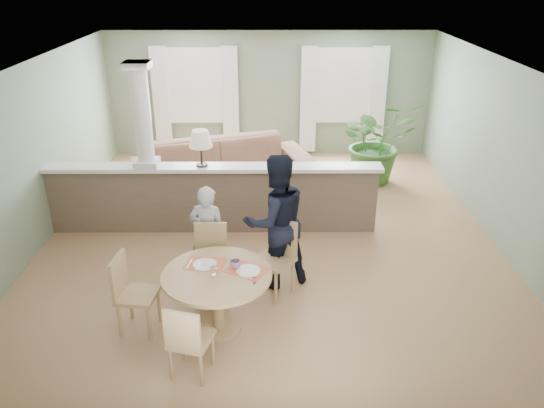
{
  "coord_description": "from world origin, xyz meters",
  "views": [
    {
      "loc": [
        0.0,
        -7.53,
        4.0
      ],
      "look_at": [
        0.03,
        -1.0,
        1.0
      ],
      "focal_mm": 35.0,
      "sensor_mm": 36.0,
      "label": 1
    }
  ],
  "objects_px": {
    "houseplant": "(376,142)",
    "chair_far_boy": "(211,257)",
    "sofa": "(222,168)",
    "man_person": "(276,221)",
    "dining_table": "(218,285)",
    "child_person": "(208,234)",
    "chair_near": "(188,339)",
    "chair_far_man": "(277,253)",
    "chair_side": "(131,290)"
  },
  "relations": [
    {
      "from": "sofa",
      "to": "chair_near",
      "type": "xyz_separation_m",
      "value": [
        0.05,
        -4.96,
        0.02
      ]
    },
    {
      "from": "dining_table",
      "to": "chair_near",
      "type": "xyz_separation_m",
      "value": [
        -0.24,
        -0.82,
        -0.11
      ]
    },
    {
      "from": "houseplant",
      "to": "chair_near",
      "type": "distance_m",
      "value": 6.24
    },
    {
      "from": "dining_table",
      "to": "chair_near",
      "type": "height_order",
      "value": "chair_near"
    },
    {
      "from": "chair_near",
      "to": "chair_side",
      "type": "xyz_separation_m",
      "value": [
        -0.78,
        0.83,
        0.04
      ]
    },
    {
      "from": "sofa",
      "to": "man_person",
      "type": "distance_m",
      "value": 3.29
    },
    {
      "from": "chair_near",
      "to": "chair_side",
      "type": "height_order",
      "value": "chair_side"
    },
    {
      "from": "sofa",
      "to": "houseplant",
      "type": "relative_size",
      "value": 2.02
    },
    {
      "from": "chair_far_boy",
      "to": "chair_far_man",
      "type": "relative_size",
      "value": 0.96
    },
    {
      "from": "chair_far_boy",
      "to": "chair_side",
      "type": "height_order",
      "value": "chair_far_boy"
    },
    {
      "from": "chair_far_boy",
      "to": "child_person",
      "type": "xyz_separation_m",
      "value": [
        -0.06,
        0.33,
        0.16
      ]
    },
    {
      "from": "child_person",
      "to": "man_person",
      "type": "xyz_separation_m",
      "value": [
        0.9,
        -0.06,
        0.22
      ]
    },
    {
      "from": "houseplant",
      "to": "chair_near",
      "type": "bearing_deg",
      "value": -117.87
    },
    {
      "from": "chair_far_man",
      "to": "man_person",
      "type": "xyz_separation_m",
      "value": [
        -0.02,
        0.2,
        0.36
      ]
    },
    {
      "from": "child_person",
      "to": "man_person",
      "type": "distance_m",
      "value": 0.93
    },
    {
      "from": "chair_far_man",
      "to": "chair_near",
      "type": "distance_m",
      "value": 1.89
    },
    {
      "from": "houseplant",
      "to": "chair_near",
      "type": "height_order",
      "value": "houseplant"
    },
    {
      "from": "chair_far_boy",
      "to": "child_person",
      "type": "bearing_deg",
      "value": 100.89
    },
    {
      "from": "chair_far_boy",
      "to": "dining_table",
      "type": "bearing_deg",
      "value": -77.06
    },
    {
      "from": "houseplant",
      "to": "chair_near",
      "type": "relative_size",
      "value": 1.8
    },
    {
      "from": "houseplant",
      "to": "dining_table",
      "type": "bearing_deg",
      "value": -119.7
    },
    {
      "from": "houseplant",
      "to": "dining_table",
      "type": "xyz_separation_m",
      "value": [
        -2.67,
        -4.69,
        -0.2
      ]
    },
    {
      "from": "houseplant",
      "to": "dining_table",
      "type": "relative_size",
      "value": 1.28
    },
    {
      "from": "child_person",
      "to": "man_person",
      "type": "relative_size",
      "value": 0.76
    },
    {
      "from": "sofa",
      "to": "chair_far_man",
      "type": "height_order",
      "value": "chair_far_man"
    },
    {
      "from": "houseplant",
      "to": "dining_table",
      "type": "height_order",
      "value": "houseplant"
    },
    {
      "from": "chair_far_boy",
      "to": "man_person",
      "type": "xyz_separation_m",
      "value": [
        0.84,
        0.26,
        0.38
      ]
    },
    {
      "from": "chair_side",
      "to": "child_person",
      "type": "xyz_separation_m",
      "value": [
        0.79,
        1.08,
        0.16
      ]
    },
    {
      "from": "dining_table",
      "to": "child_person",
      "type": "relative_size",
      "value": 0.91
    },
    {
      "from": "chair_far_man",
      "to": "man_person",
      "type": "relative_size",
      "value": 0.55
    },
    {
      "from": "sofa",
      "to": "dining_table",
      "type": "bearing_deg",
      "value": -103.64
    },
    {
      "from": "chair_far_man",
      "to": "chair_near",
      "type": "relative_size",
      "value": 1.11
    },
    {
      "from": "houseplant",
      "to": "chair_far_boy",
      "type": "bearing_deg",
      "value": -125.83
    },
    {
      "from": "chair_side",
      "to": "man_person",
      "type": "xyz_separation_m",
      "value": [
        1.69,
        1.02,
        0.38
      ]
    },
    {
      "from": "dining_table",
      "to": "chair_far_man",
      "type": "distance_m",
      "value": 1.07
    },
    {
      "from": "chair_near",
      "to": "chair_side",
      "type": "relative_size",
      "value": 0.93
    },
    {
      "from": "houseplant",
      "to": "chair_near",
      "type": "xyz_separation_m",
      "value": [
        -2.91,
        -5.51,
        -0.32
      ]
    },
    {
      "from": "houseplant",
      "to": "man_person",
      "type": "bearing_deg",
      "value": -118.59
    },
    {
      "from": "sofa",
      "to": "child_person",
      "type": "xyz_separation_m",
      "value": [
        0.06,
        -3.05,
        0.22
      ]
    },
    {
      "from": "dining_table",
      "to": "child_person",
      "type": "distance_m",
      "value": 1.11
    },
    {
      "from": "sofa",
      "to": "chair_side",
      "type": "height_order",
      "value": "chair_side"
    },
    {
      "from": "chair_near",
      "to": "man_person",
      "type": "distance_m",
      "value": 2.1
    },
    {
      "from": "chair_side",
      "to": "child_person",
      "type": "height_order",
      "value": "child_person"
    },
    {
      "from": "dining_table",
      "to": "chair_far_boy",
      "type": "relative_size",
      "value": 1.31
    },
    {
      "from": "houseplant",
      "to": "man_person",
      "type": "height_order",
      "value": "man_person"
    },
    {
      "from": "sofa",
      "to": "chair_far_boy",
      "type": "relative_size",
      "value": 3.38
    },
    {
      "from": "chair_near",
      "to": "chair_far_man",
      "type": "bearing_deg",
      "value": -104.05
    },
    {
      "from": "chair_far_man",
      "to": "chair_near",
      "type": "bearing_deg",
      "value": -81.04
    },
    {
      "from": "chair_far_boy",
      "to": "chair_side",
      "type": "bearing_deg",
      "value": -137.88
    },
    {
      "from": "chair_far_man",
      "to": "chair_side",
      "type": "distance_m",
      "value": 1.89
    }
  ]
}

